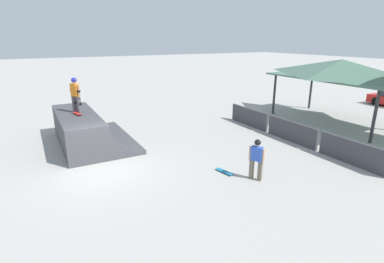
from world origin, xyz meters
name	(u,v)px	position (x,y,z in m)	size (l,w,h in m)	color
ground_plane	(105,171)	(0.00, 0.00, 0.00)	(160.00, 160.00, 0.00)	#A3A09B
quarter_pipe_ramp	(85,131)	(-3.71, -0.07, 0.71)	(5.62, 3.38, 1.61)	#424247
skater_on_deck	(75,93)	(-4.00, -0.26, 2.61)	(0.73, 0.48, 1.74)	#4C4C51
skateboard_on_deck	(77,114)	(-3.54, -0.34, 1.67)	(0.84, 0.36, 0.09)	red
bystander_walking	(257,156)	(3.53, 4.88, 0.94)	(0.60, 0.38, 1.61)	#6B6051
skateboard_on_ground	(225,172)	(2.53, 4.18, 0.06)	(0.87, 0.37, 0.09)	blue
barrier_fence	(291,132)	(0.97, 9.41, 0.53)	(10.13, 0.12, 1.05)	#3D3D42
pavilion_shelter	(341,69)	(-0.42, 14.64, 3.33)	(8.33, 4.33, 3.94)	#2D2D33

